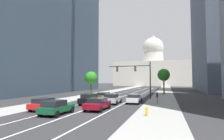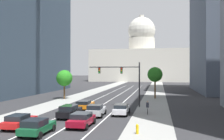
{
  "view_description": "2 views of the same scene",
  "coord_description": "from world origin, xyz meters",
  "views": [
    {
      "loc": [
        9.25,
        -18.61,
        3.38
      ],
      "look_at": [
        -2.17,
        18.8,
        5.74
      ],
      "focal_mm": 29.04,
      "sensor_mm": 36.0,
      "label": 1
    },
    {
      "loc": [
        9.25,
        -23.39,
        5.77
      ],
      "look_at": [
        0.65,
        22.32,
        5.8
      ],
      "focal_mm": 40.27,
      "sensor_mm": 36.0,
      "label": 2
    }
  ],
  "objects": [
    {
      "name": "car_silver",
      "position": [
        1.48,
        7.08,
        0.78
      ],
      "size": [
        2.18,
        4.12,
        1.52
      ],
      "rotation": [
        0.0,
        0.0,
        1.61
      ],
      "color": "#B2B5BA",
      "rests_on": "ground"
    },
    {
      "name": "traffic_signal_mast",
      "position": [
        3.68,
        16.06,
        4.91
      ],
      "size": [
        8.18,
        0.39,
        7.03
      ],
      "color": "black",
      "rests_on": "ground"
    },
    {
      "name": "car_green",
      "position": [
        -1.47,
        -2.67,
        0.76
      ],
      "size": [
        2.07,
        4.06,
        1.45
      ],
      "rotation": [
        0.0,
        0.0,
        1.57
      ],
      "color": "#14512D",
      "rests_on": "ground"
    },
    {
      "name": "car_black",
      "position": [
        -1.47,
        5.65,
        0.81
      ],
      "size": [
        1.93,
        4.71,
        1.54
      ],
      "rotation": [
        0.0,
        0.0,
        1.57
      ],
      "color": "black",
      "rests_on": "ground"
    },
    {
      "name": "lane_stripe_center",
      "position": [
        0.0,
        25.0,
        0.01
      ],
      "size": [
        0.16,
        90.0,
        0.01
      ],
      "primitive_type": "cube",
      "color": "white",
      "rests_on": "ground"
    },
    {
      "name": "sidewalk_right",
      "position": [
        8.29,
        35.0,
        0.01
      ],
      "size": [
        4.8,
        130.0,
        0.01
      ],
      "primitive_type": "cube",
      "color": "gray",
      "rests_on": "ground"
    },
    {
      "name": "street_tree_far_right",
      "position": [
        8.42,
        28.43,
        4.85
      ],
      "size": [
        3.05,
        3.05,
        6.42
      ],
      "color": "#51381E",
      "rests_on": "ground"
    },
    {
      "name": "cyclist",
      "position": [
        7.74,
        9.97,
        0.85
      ],
      "size": [
        0.37,
        1.7,
        1.72
      ],
      "rotation": [
        0.0,
        0.0,
        1.61
      ],
      "color": "black",
      "rests_on": "ground"
    },
    {
      "name": "ground_plane",
      "position": [
        0.0,
        40.0,
        0.0
      ],
      "size": [
        400.0,
        400.0,
        0.0
      ],
      "primitive_type": "plane",
      "color": "#2B2B2D"
    },
    {
      "name": "car_orange",
      "position": [
        -1.46,
        11.99,
        0.74
      ],
      "size": [
        2.23,
        4.39,
        1.38
      ],
      "rotation": [
        0.0,
        0.0,
        1.61
      ],
      "color": "orange",
      "rests_on": "ground"
    },
    {
      "name": "office_tower_near_left",
      "position": [
        -28.09,
        19.12,
        19.42
      ],
      "size": [
        18.54,
        28.4,
        38.76
      ],
      "color": "#334251",
      "rests_on": "ground"
    },
    {
      "name": "fire_hydrant",
      "position": [
        7.31,
        -0.71,
        0.46
      ],
      "size": [
        0.26,
        0.35,
        0.91
      ],
      "color": "yellow",
      "rests_on": "ground"
    },
    {
      "name": "sidewalk_left",
      "position": [
        -8.29,
        35.0,
        0.01
      ],
      "size": [
        4.8,
        130.0,
        0.01
      ],
      "primitive_type": "cube",
      "color": "gray",
      "rests_on": "ground"
    },
    {
      "name": "office_tower_far_left",
      "position": [
        -27.33,
        42.5,
        20.28
      ],
      "size": [
        16.98,
        24.15,
        40.49
      ],
      "color": "#334251",
      "rests_on": "ground"
    },
    {
      "name": "car_white",
      "position": [
        4.42,
        8.85,
        0.75
      ],
      "size": [
        2.0,
        4.62,
        1.39
      ],
      "rotation": [
        0.0,
        0.0,
        1.59
      ],
      "color": "silver",
      "rests_on": "ground"
    },
    {
      "name": "capitol_building",
      "position": [
        0.0,
        111.77,
        11.04
      ],
      "size": [
        51.96,
        25.11,
        35.32
      ],
      "color": "beige",
      "rests_on": "ground"
    },
    {
      "name": "car_red",
      "position": [
        -4.42,
        -0.6,
        0.73
      ],
      "size": [
        2.13,
        4.24,
        1.38
      ],
      "rotation": [
        0.0,
        0.0,
        1.61
      ],
      "color": "red",
      "rests_on": "ground"
    },
    {
      "name": "lane_stripe_left",
      "position": [
        -2.95,
        25.0,
        0.01
      ],
      "size": [
        0.16,
        90.0,
        0.01
      ],
      "primitive_type": "cube",
      "color": "white",
      "rests_on": "ground"
    },
    {
      "name": "street_tree_mid_left",
      "position": [
        -9.4,
        24.16,
        4.16
      ],
      "size": [
        3.22,
        3.22,
        5.8
      ],
      "color": "#51381E",
      "rests_on": "ground"
    },
    {
      "name": "lane_stripe_right",
      "position": [
        2.95,
        25.0,
        0.01
      ],
      "size": [
        0.16,
        90.0,
        0.01
      ],
      "primitive_type": "cube",
      "color": "white",
      "rests_on": "ground"
    },
    {
      "name": "car_crimson",
      "position": [
        1.47,
        1.17,
        0.75
      ],
      "size": [
        2.11,
        4.27,
        1.42
      ],
      "rotation": [
        0.0,
        0.0,
        1.57
      ],
      "color": "maroon",
      "rests_on": "ground"
    }
  ]
}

